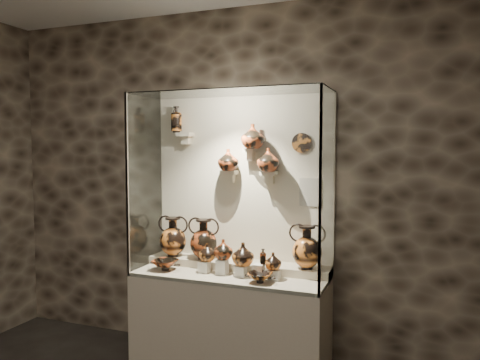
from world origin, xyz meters
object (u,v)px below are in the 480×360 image
at_px(amphora_mid, 204,239).
at_px(amphora_right, 307,247).
at_px(jug_b, 223,249).
at_px(ovoid_vase_a, 228,160).
at_px(kylix_right, 260,277).
at_px(jug_c, 243,254).
at_px(amphora_left, 173,237).
at_px(jug_a, 207,252).
at_px(jug_e, 273,261).
at_px(lekythos_tall, 176,118).
at_px(kylix_left, 165,264).
at_px(ovoid_vase_c, 268,160).
at_px(lekythos_small, 263,255).
at_px(ovoid_vase_b, 253,136).

distance_m(amphora_mid, amphora_right, 0.97).
bearing_deg(amphora_mid, jug_b, -37.79).
bearing_deg(ovoid_vase_a, amphora_right, 10.16).
distance_m(kylix_right, ovoid_vase_a, 1.09).
xyz_separation_m(jug_c, ovoid_vase_a, (-0.23, 0.23, 0.80)).
bearing_deg(jug_c, amphora_left, 173.17).
distance_m(jug_a, jug_e, 0.60).
distance_m(amphora_mid, lekythos_tall, 1.17).
bearing_deg(kylix_left, amphora_right, -5.05).
bearing_deg(kylix_right, lekythos_tall, 150.89).
height_order(jug_c, lekythos_tall, lekythos_tall).
bearing_deg(lekythos_tall, jug_a, -24.68).
xyz_separation_m(amphora_left, jug_e, (1.04, -0.18, -0.10)).
distance_m(lekythos_tall, ovoid_vase_c, 1.00).
relative_size(jug_e, kylix_left, 0.51).
xyz_separation_m(kylix_left, ovoid_vase_a, (0.49, 0.30, 0.93)).
xyz_separation_m(jug_e, kylix_right, (-0.07, -0.13, -0.10)).
bearing_deg(jug_c, jug_e, 5.80).
bearing_deg(ovoid_vase_c, jug_a, -136.26).
xyz_separation_m(jug_c, lekythos_small, (0.18, 0.00, 0.00)).
xyz_separation_m(amphora_left, ovoid_vase_c, (0.92, 0.05, 0.73)).
relative_size(kylix_left, ovoid_vase_a, 1.45).
relative_size(jug_e, lekythos_tall, 0.52).
bearing_deg(lekythos_tall, jug_e, -7.75).
bearing_deg(amphora_left, jug_e, -29.62).
xyz_separation_m(kylix_left, lekythos_tall, (-0.06, 0.34, 1.32)).
relative_size(amphora_left, jug_e, 2.56).
height_order(amphora_mid, lekythos_small, amphora_mid).
xyz_separation_m(jug_b, lekythos_tall, (-0.59, 0.27, 1.16)).
bearing_deg(amphora_left, kylix_right, -37.76).
distance_m(ovoid_vase_a, ovoid_vase_c, 0.38).
height_order(amphora_mid, amphora_right, amphora_mid).
relative_size(jug_c, ovoid_vase_a, 1.01).
bearing_deg(kylix_right, ovoid_vase_b, 111.54).
height_order(jug_b, kylix_left, jug_b).
distance_m(jug_a, ovoid_vase_a, 0.84).
relative_size(kylix_right, ovoid_vase_c, 1.22).
bearing_deg(jug_c, kylix_left, -168.57).
bearing_deg(amphora_mid, ovoid_vase_a, 8.84).
relative_size(kylix_right, ovoid_vase_a, 1.27).
relative_size(jug_c, kylix_left, 0.69).
bearing_deg(lekythos_tall, jug_c, -12.39).
xyz_separation_m(amphora_mid, jug_e, (0.72, -0.18, -0.10)).
relative_size(jug_e, ovoid_vase_c, 0.71).
distance_m(jug_a, kylix_left, 0.41).
bearing_deg(kylix_left, ovoid_vase_a, 15.40).
bearing_deg(ovoid_vase_b, lekythos_small, -51.07).
distance_m(jug_b, lekythos_tall, 1.33).
xyz_separation_m(amphora_mid, lekythos_tall, (-0.32, 0.09, 1.12)).
bearing_deg(amphora_right, kylix_right, -117.41).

